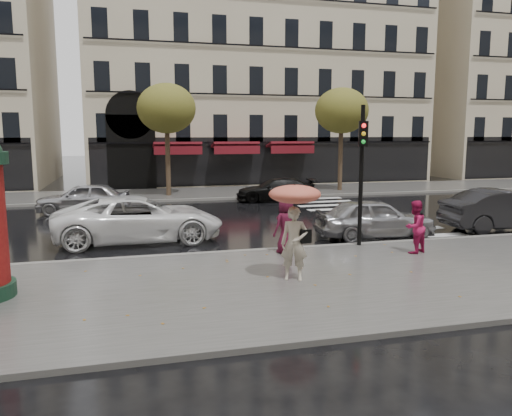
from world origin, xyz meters
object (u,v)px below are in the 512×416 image
object	(u,v)px
man_burgundy	(286,225)
car_silver	(375,218)
woman_red	(415,227)
car_darkgrey	(506,210)
woman_umbrella	(295,216)
traffic_light	(362,162)
car_black	(276,190)
car_white	(139,219)
car_far_silver	(84,198)

from	to	relation	value
man_burgundy	car_silver	xyz separation A→B (m)	(3.94, 1.80, -0.24)
woman_red	car_darkgrey	xyz separation A→B (m)	(5.77, 2.82, -0.12)
woman_umbrella	traffic_light	xyz separation A→B (m)	(3.32, 3.10, 1.12)
woman_red	car_black	xyz separation A→B (m)	(-0.36, 13.33, -0.29)
woman_red	car_silver	xyz separation A→B (m)	(0.16, 2.82, -0.20)
car_silver	car_black	size ratio (longest dim) A/B	0.97
car_white	car_black	world-z (taller)	car_white
car_white	car_far_silver	world-z (taller)	car_white
woman_umbrella	car_black	bearing A→B (deg)	74.75
woman_red	car_black	bearing A→B (deg)	-112.32
woman_umbrella	car_white	distance (m)	7.13
car_silver	car_darkgrey	xyz separation A→B (m)	(5.61, 0.00, 0.08)
traffic_light	car_far_silver	xyz separation A→B (m)	(-9.25, 10.12, -2.12)
traffic_light	car_far_silver	world-z (taller)	traffic_light
car_far_silver	man_burgundy	bearing A→B (deg)	38.75
man_burgundy	car_silver	distance (m)	4.34
car_silver	car_far_silver	world-z (taller)	car_far_silver
car_black	car_far_silver	bearing A→B (deg)	-71.49
car_white	car_black	size ratio (longest dim) A/B	1.30
traffic_light	car_black	world-z (taller)	traffic_light
car_silver	woman_umbrella	bearing A→B (deg)	139.74
man_burgundy	car_black	xyz separation A→B (m)	(3.42, 12.31, -0.33)
man_burgundy	car_black	bearing A→B (deg)	-127.73
car_darkgrey	woman_red	bearing A→B (deg)	121.47
woman_umbrella	car_far_silver	bearing A→B (deg)	114.16
car_far_silver	traffic_light	bearing A→B (deg)	48.76
car_far_silver	car_silver	bearing A→B (deg)	57.07
car_white	car_far_silver	distance (m)	7.50
woman_umbrella	car_silver	xyz separation A→B (m)	(4.63, 4.59, -1.01)
car_darkgrey	woman_umbrella	bearing A→B (deg)	119.53
woman_umbrella	woman_red	world-z (taller)	woman_umbrella
man_burgundy	car_white	bearing A→B (deg)	-60.10
woman_red	man_burgundy	distance (m)	3.91
woman_red	man_burgundy	size ratio (longest dim) A/B	0.95
man_burgundy	traffic_light	size ratio (longest dim) A/B	0.38
car_far_silver	car_black	bearing A→B (deg)	106.89
woman_umbrella	man_burgundy	bearing A→B (deg)	75.95
car_far_silver	car_darkgrey	bearing A→B (deg)	68.23
car_darkgrey	car_black	bearing A→B (deg)	35.67
woman_umbrella	car_black	distance (m)	15.68
woman_red	car_silver	size ratio (longest dim) A/B	0.38
car_white	man_burgundy	bearing A→B (deg)	-129.33
woman_umbrella	car_black	world-z (taller)	woman_umbrella
traffic_light	car_far_silver	distance (m)	13.87
car_darkgrey	car_white	size ratio (longest dim) A/B	0.85
traffic_light	car_black	distance (m)	12.22
car_silver	car_far_silver	distance (m)	13.65
car_darkgrey	car_white	world-z (taller)	car_darkgrey
woman_red	man_burgundy	xyz separation A→B (m)	(-3.77, 1.02, 0.04)
man_burgundy	car_white	distance (m)	5.40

